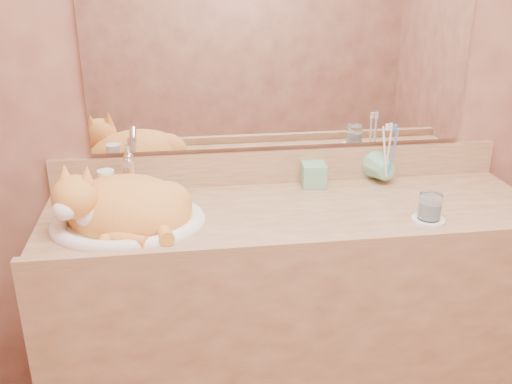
{
  "coord_description": "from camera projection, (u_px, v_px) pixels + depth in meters",
  "views": [
    {
      "loc": [
        -0.36,
        -0.9,
        1.6
      ],
      "look_at": [
        -0.13,
        0.7,
        0.93
      ],
      "focal_mm": 40.0,
      "sensor_mm": 36.0,
      "label": 1
    }
  ],
  "objects": [
    {
      "name": "wall_back",
      "position": [
        282.0,
        70.0,
        1.92
      ],
      "size": [
        2.4,
        0.02,
        2.5
      ],
      "primitive_type": "cube",
      "color": "brown",
      "rests_on": "ground"
    },
    {
      "name": "vanity_counter",
      "position": [
        292.0,
        323.0,
        1.98
      ],
      "size": [
        1.6,
        0.55,
        0.85
      ],
      "primitive_type": null,
      "color": "brown",
      "rests_on": "floor"
    },
    {
      "name": "mirror",
      "position": [
        283.0,
        28.0,
        1.86
      ],
      "size": [
        1.3,
        0.02,
        0.8
      ],
      "primitive_type": "cube",
      "color": "white",
      "rests_on": "wall_back"
    },
    {
      "name": "sink_basin",
      "position": [
        127.0,
        202.0,
        1.71
      ],
      "size": [
        0.53,
        0.48,
        0.14
      ],
      "primitive_type": null,
      "rotation": [
        0.0,
        0.0,
        0.24
      ],
      "color": "white",
      "rests_on": "vanity_counter"
    },
    {
      "name": "faucet",
      "position": [
        130.0,
        176.0,
        1.86
      ],
      "size": [
        0.07,
        0.13,
        0.18
      ],
      "primitive_type": null,
      "rotation": [
        0.0,
        0.0,
        -0.17
      ],
      "color": "white",
      "rests_on": "vanity_counter"
    },
    {
      "name": "cat",
      "position": [
        121.0,
        205.0,
        1.71
      ],
      "size": [
        0.48,
        0.43,
        0.21
      ],
      "primitive_type": null,
      "rotation": [
        0.0,
        0.0,
        -0.33
      ],
      "color": "orange",
      "rests_on": "sink_basin"
    },
    {
      "name": "soap_dispenser",
      "position": [
        316.0,
        165.0,
        1.95
      ],
      "size": [
        0.09,
        0.09,
        0.19
      ],
      "primitive_type": "imported",
      "rotation": [
        0.0,
        0.0,
        -0.08
      ],
      "color": "#76BD94",
      "rests_on": "vanity_counter"
    },
    {
      "name": "toothbrush_cup",
      "position": [
        387.0,
        173.0,
        2.0
      ],
      "size": [
        0.12,
        0.12,
        0.1
      ],
      "primitive_type": "imported",
      "rotation": [
        0.0,
        0.0,
        0.15
      ],
      "color": "#76BD94",
      "rests_on": "vanity_counter"
    },
    {
      "name": "toothbrushes",
      "position": [
        389.0,
        150.0,
        1.97
      ],
      "size": [
        0.04,
        0.04,
        0.23
      ],
      "primitive_type": null,
      "color": "white",
      "rests_on": "toothbrush_cup"
    },
    {
      "name": "saucer",
      "position": [
        428.0,
        220.0,
        1.75
      ],
      "size": [
        0.1,
        0.1,
        0.01
      ],
      "primitive_type": "cylinder",
      "color": "white",
      "rests_on": "vanity_counter"
    },
    {
      "name": "water_glass",
      "position": [
        430.0,
        206.0,
        1.73
      ],
      "size": [
        0.07,
        0.07,
        0.08
      ],
      "primitive_type": "cylinder",
      "color": "white",
      "rests_on": "saucer"
    },
    {
      "name": "lotion_bottle",
      "position": [
        107.0,
        189.0,
        1.82
      ],
      "size": [
        0.05,
        0.05,
        0.13
      ],
      "primitive_type": "cylinder",
      "color": "white",
      "rests_on": "vanity_counter"
    }
  ]
}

